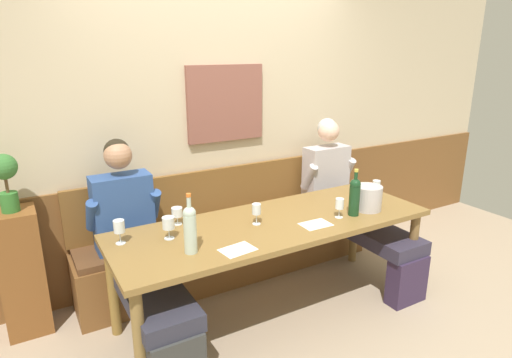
% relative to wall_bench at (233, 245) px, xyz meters
% --- Properties ---
extents(ground_plane, '(6.80, 6.80, 0.02)m').
position_rel_wall_bench_xyz_m(ground_plane, '(0.00, -0.83, -0.29)').
color(ground_plane, tan).
rests_on(ground_plane, ground).
extents(room_wall_back, '(6.80, 0.12, 2.80)m').
position_rel_wall_bench_xyz_m(room_wall_back, '(0.00, 0.26, 1.12)').
color(room_wall_back, beige).
rests_on(room_wall_back, ground).
extents(wood_wainscot_panel, '(6.80, 0.03, 0.92)m').
position_rel_wall_bench_xyz_m(wood_wainscot_panel, '(0.00, 0.21, 0.18)').
color(wood_wainscot_panel, brown).
rests_on(wood_wainscot_panel, ground).
extents(wall_bench, '(2.62, 0.42, 0.94)m').
position_rel_wall_bench_xyz_m(wall_bench, '(0.00, 0.00, 0.00)').
color(wall_bench, brown).
rests_on(wall_bench, ground).
extents(dining_table, '(2.32, 0.81, 0.74)m').
position_rel_wall_bench_xyz_m(dining_table, '(0.00, -0.65, 0.38)').
color(dining_table, olive).
rests_on(dining_table, ground).
extents(person_center_right_seat, '(0.52, 1.22, 1.32)m').
position_rel_wall_bench_xyz_m(person_center_right_seat, '(-0.91, -0.35, 0.35)').
color(person_center_right_seat, '#343534').
rests_on(person_center_right_seat, ground).
extents(person_center_left_seat, '(0.53, 1.22, 1.31)m').
position_rel_wall_bench_xyz_m(person_center_left_seat, '(0.98, -0.36, 0.34)').
color(person_center_left_seat, '#32243F').
rests_on(person_center_left_seat, ground).
extents(ice_bucket, '(0.21, 0.21, 0.19)m').
position_rel_wall_bench_xyz_m(ice_bucket, '(0.75, -0.81, 0.55)').
color(ice_bucket, '#BDB6B6').
rests_on(ice_bucket, dining_table).
extents(wine_bottle_green_tall, '(0.08, 0.08, 0.35)m').
position_rel_wall_bench_xyz_m(wine_bottle_green_tall, '(0.58, -0.84, 0.61)').
color(wine_bottle_green_tall, '#163B1E').
rests_on(wine_bottle_green_tall, dining_table).
extents(wine_bottle_amber_mid, '(0.08, 0.08, 0.38)m').
position_rel_wall_bench_xyz_m(wine_bottle_amber_mid, '(-0.70, -0.81, 0.62)').
color(wine_bottle_amber_mid, '#B7CABB').
rests_on(wine_bottle_amber_mid, dining_table).
extents(wine_glass_by_bottle, '(0.08, 0.08, 0.12)m').
position_rel_wall_bench_xyz_m(wine_glass_by_bottle, '(-0.62, -0.36, 0.55)').
color(wine_glass_by_bottle, silver).
rests_on(wine_glass_by_bottle, dining_table).
extents(wine_glass_right_end, '(0.06, 0.06, 0.15)m').
position_rel_wall_bench_xyz_m(wine_glass_right_end, '(0.45, -0.82, 0.56)').
color(wine_glass_right_end, silver).
rests_on(wine_glass_right_end, dining_table).
extents(wine_glass_near_bucket, '(0.06, 0.06, 0.15)m').
position_rel_wall_bench_xyz_m(wine_glass_near_bucket, '(-0.13, -0.63, 0.56)').
color(wine_glass_near_bucket, silver).
rests_on(wine_glass_near_bucket, dining_table).
extents(wine_glass_left_end, '(0.07, 0.07, 0.16)m').
position_rel_wall_bench_xyz_m(wine_glass_left_end, '(-1.04, -0.47, 0.57)').
color(wine_glass_left_end, silver).
rests_on(wine_glass_left_end, dining_table).
extents(wine_glass_mid_left, '(0.08, 0.08, 0.15)m').
position_rel_wall_bench_xyz_m(wine_glass_mid_left, '(-0.74, -0.56, 0.56)').
color(wine_glass_mid_left, silver).
rests_on(wine_glass_mid_left, dining_table).
extents(wine_glass_center_rear, '(0.06, 0.06, 0.15)m').
position_rel_wall_bench_xyz_m(wine_glass_center_rear, '(0.99, -0.64, 0.56)').
color(wine_glass_center_rear, silver).
rests_on(wine_glass_center_rear, dining_table).
extents(tasting_sheet_left_guest, '(0.23, 0.18, 0.00)m').
position_rel_wall_bench_xyz_m(tasting_sheet_left_guest, '(-0.44, -0.92, 0.46)').
color(tasting_sheet_left_guest, white).
rests_on(tasting_sheet_left_guest, dining_table).
extents(tasting_sheet_right_guest, '(0.21, 0.15, 0.00)m').
position_rel_wall_bench_xyz_m(tasting_sheet_right_guest, '(0.22, -0.85, 0.46)').
color(tasting_sheet_right_guest, white).
rests_on(tasting_sheet_right_guest, dining_table).
extents(corner_pedestal, '(0.28, 0.28, 0.90)m').
position_rel_wall_bench_xyz_m(corner_pedestal, '(-1.61, 0.03, 0.17)').
color(corner_pedestal, brown).
rests_on(corner_pedestal, ground).
extents(potted_plant, '(0.17, 0.17, 0.39)m').
position_rel_wall_bench_xyz_m(potted_plant, '(-1.61, 0.03, 0.86)').
color(potted_plant, '#306F2B').
rests_on(potted_plant, corner_pedestal).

